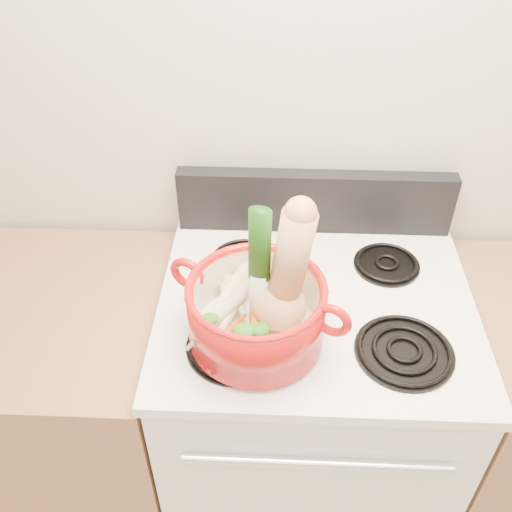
{
  "coord_description": "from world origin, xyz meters",
  "views": [
    {
      "loc": [
        -0.11,
        0.39,
        1.94
      ],
      "look_at": [
        -0.14,
        1.24,
        1.22
      ],
      "focal_mm": 40.0,
      "sensor_mm": 36.0,
      "label": 1
    }
  ],
  "objects_px": {
    "stove_body": "(305,416)",
    "leek": "(260,268)",
    "squash": "(281,272)",
    "dutch_oven": "(256,312)"
  },
  "relations": [
    {
      "from": "stove_body",
      "to": "squash",
      "type": "height_order",
      "value": "squash"
    },
    {
      "from": "squash",
      "to": "stove_body",
      "type": "bearing_deg",
      "value": 63.28
    },
    {
      "from": "stove_body",
      "to": "leek",
      "type": "xyz_separation_m",
      "value": [
        -0.14,
        -0.12,
        0.7
      ]
    },
    {
      "from": "stove_body",
      "to": "leek",
      "type": "distance_m",
      "value": 0.72
    },
    {
      "from": "stove_body",
      "to": "squash",
      "type": "bearing_deg",
      "value": -126.76
    },
    {
      "from": "squash",
      "to": "leek",
      "type": "xyz_separation_m",
      "value": [
        -0.04,
        0.01,
        0.0
      ]
    },
    {
      "from": "stove_body",
      "to": "leek",
      "type": "relative_size",
      "value": 2.93
    },
    {
      "from": "stove_body",
      "to": "leek",
      "type": "bearing_deg",
      "value": -139.17
    },
    {
      "from": "dutch_oven",
      "to": "squash",
      "type": "xyz_separation_m",
      "value": [
        0.05,
        0.01,
        0.11
      ]
    },
    {
      "from": "squash",
      "to": "dutch_oven",
      "type": "bearing_deg",
      "value": -154.8
    }
  ]
}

